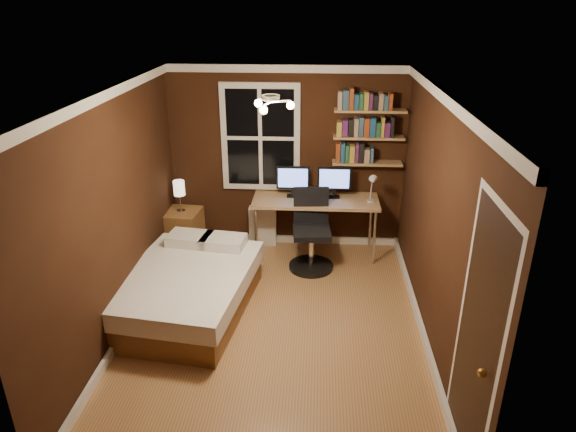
# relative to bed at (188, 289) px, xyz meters

# --- Properties ---
(floor) EXTENTS (4.20, 4.20, 0.00)m
(floor) POSITION_rel_bed_xyz_m (1.00, -0.25, -0.27)
(floor) COLOR brown
(floor) RESTS_ON ground
(wall_back) EXTENTS (3.20, 0.04, 2.50)m
(wall_back) POSITION_rel_bed_xyz_m (1.00, 1.85, 0.98)
(wall_back) COLOR black
(wall_back) RESTS_ON ground
(wall_left) EXTENTS (0.04, 4.20, 2.50)m
(wall_left) POSITION_rel_bed_xyz_m (-0.60, -0.25, 0.98)
(wall_left) COLOR black
(wall_left) RESTS_ON ground
(wall_right) EXTENTS (0.04, 4.20, 2.50)m
(wall_right) POSITION_rel_bed_xyz_m (2.60, -0.25, 0.98)
(wall_right) COLOR black
(wall_right) RESTS_ON ground
(ceiling) EXTENTS (3.20, 4.20, 0.02)m
(ceiling) POSITION_rel_bed_xyz_m (1.00, -0.25, 2.23)
(ceiling) COLOR white
(ceiling) RESTS_ON wall_back
(window) EXTENTS (1.06, 0.06, 1.46)m
(window) POSITION_rel_bed_xyz_m (0.65, 1.82, 1.28)
(window) COLOR silver
(window) RESTS_ON wall_back
(door) EXTENTS (0.03, 0.82, 2.05)m
(door) POSITION_rel_bed_xyz_m (2.59, -1.80, 0.76)
(door) COLOR black
(door) RESTS_ON ground
(door_knob) EXTENTS (0.06, 0.06, 0.06)m
(door_knob) POSITION_rel_bed_xyz_m (2.55, -2.10, 0.73)
(door_knob) COLOR #C38A3C
(door_knob) RESTS_ON door
(ceiling_fixture) EXTENTS (0.44, 0.44, 0.18)m
(ceiling_fixture) POSITION_rel_bed_xyz_m (1.00, -0.35, 2.13)
(ceiling_fixture) COLOR beige
(ceiling_fixture) RESTS_ON ceiling
(bookshelf_lower) EXTENTS (0.92, 0.22, 0.03)m
(bookshelf_lower) POSITION_rel_bed_xyz_m (2.08, 1.73, 0.98)
(bookshelf_lower) COLOR #AC8453
(bookshelf_lower) RESTS_ON wall_back
(books_row_lower) EXTENTS (0.48, 0.16, 0.23)m
(books_row_lower) POSITION_rel_bed_xyz_m (2.08, 1.73, 1.11)
(books_row_lower) COLOR brown
(books_row_lower) RESTS_ON bookshelf_lower
(bookshelf_middle) EXTENTS (0.92, 0.22, 0.03)m
(bookshelf_middle) POSITION_rel_bed_xyz_m (2.08, 1.73, 1.33)
(bookshelf_middle) COLOR #AC8453
(bookshelf_middle) RESTS_ON wall_back
(books_row_middle) EXTENTS (0.66, 0.16, 0.23)m
(books_row_middle) POSITION_rel_bed_xyz_m (2.08, 1.73, 1.46)
(books_row_middle) COLOR navy
(books_row_middle) RESTS_ON bookshelf_middle
(bookshelf_upper) EXTENTS (0.92, 0.22, 0.03)m
(bookshelf_upper) POSITION_rel_bed_xyz_m (2.08, 1.73, 1.68)
(bookshelf_upper) COLOR #AC8453
(bookshelf_upper) RESTS_ON wall_back
(books_row_upper) EXTENTS (0.66, 0.16, 0.23)m
(books_row_upper) POSITION_rel_bed_xyz_m (2.08, 1.73, 1.81)
(books_row_upper) COLOR #245536
(books_row_upper) RESTS_ON bookshelf_upper
(bed) EXTENTS (1.57, 2.00, 0.63)m
(bed) POSITION_rel_bed_xyz_m (0.00, 0.00, 0.00)
(bed) COLOR brown
(bed) RESTS_ON ground
(nightstand) EXTENTS (0.53, 0.53, 0.61)m
(nightstand) POSITION_rel_bed_xyz_m (-0.42, 1.44, 0.04)
(nightstand) COLOR brown
(nightstand) RESTS_ON ground
(bedside_lamp) EXTENTS (0.15, 0.15, 0.43)m
(bedside_lamp) POSITION_rel_bed_xyz_m (-0.42, 1.44, 0.56)
(bedside_lamp) COLOR #EDE1C8
(bedside_lamp) RESTS_ON nightstand
(radiator) EXTENTS (0.38, 0.13, 0.57)m
(radiator) POSITION_rel_bed_xyz_m (0.66, 1.74, 0.02)
(radiator) COLOR beige
(radiator) RESTS_ON ground
(desk) EXTENTS (1.68, 0.63, 0.80)m
(desk) POSITION_rel_bed_xyz_m (1.41, 1.52, 0.47)
(desk) COLOR #AC8453
(desk) RESTS_ON ground
(monitor_left) EXTENTS (0.44, 0.12, 0.42)m
(monitor_left) POSITION_rel_bed_xyz_m (1.09, 1.60, 0.74)
(monitor_left) COLOR black
(monitor_left) RESTS_ON desk
(monitor_right) EXTENTS (0.44, 0.12, 0.42)m
(monitor_right) POSITION_rel_bed_xyz_m (1.65, 1.60, 0.74)
(monitor_right) COLOR black
(monitor_right) RESTS_ON desk
(desk_lamp) EXTENTS (0.14, 0.32, 0.44)m
(desk_lamp) POSITION_rel_bed_xyz_m (2.13, 1.40, 0.75)
(desk_lamp) COLOR silver
(desk_lamp) RESTS_ON desk
(office_chair) EXTENTS (0.58, 0.58, 1.05)m
(office_chair) POSITION_rel_bed_xyz_m (1.36, 1.12, 0.14)
(office_chair) COLOR black
(office_chair) RESTS_ON ground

